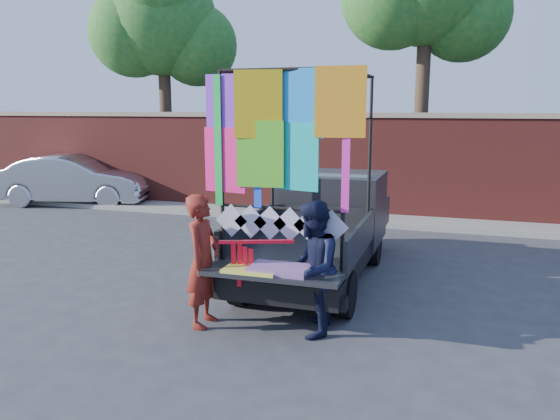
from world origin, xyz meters
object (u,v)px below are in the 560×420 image
(pickup_truck, at_px, (325,224))
(man, at_px, (312,269))
(sedan, at_px, (75,180))
(woman, at_px, (203,261))

(pickup_truck, height_order, man, pickup_truck)
(pickup_truck, distance_m, sedan, 9.20)
(sedan, distance_m, man, 11.02)
(woman, bearing_deg, sedan, 44.94)
(pickup_truck, height_order, woman, pickup_truck)
(woman, bearing_deg, pickup_truck, -19.92)
(pickup_truck, distance_m, man, 2.72)
(sedan, height_order, woman, woman)
(sedan, relative_size, woman, 2.51)
(sedan, relative_size, man, 2.56)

